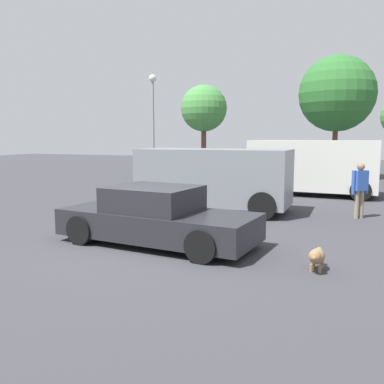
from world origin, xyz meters
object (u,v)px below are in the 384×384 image
van_white (313,166)px  light_post_near (153,107)px  dog (317,256)px  pedestrian (360,186)px  sedan_foreground (157,218)px  suv_dark (214,177)px

van_white → light_post_near: light_post_near is taller
dog → pedestrian: pedestrian is taller
dog → light_post_near: 19.44m
dog → light_post_near: light_post_near is taller
sedan_foreground → light_post_near: (-7.68, 14.84, 3.57)m
sedan_foreground → dog: sedan_foreground is taller
suv_dark → pedestrian: size_ratio=2.94×
sedan_foreground → pedestrian: bearing=55.0°
dog → van_white: bearing=-171.3°
van_white → pedestrian: (1.76, -4.61, -0.24)m
pedestrian → light_post_near: size_ratio=0.26×
light_post_near → dog: bearing=-54.4°
van_white → suv_dark: bearing=-114.2°
van_white → suv_dark: (-2.50, -4.97, -0.12)m
suv_dark → pedestrian: bearing=4.0°
dog → suv_dark: (-3.59, 5.04, 0.81)m
van_white → suv_dark: van_white is taller
sedan_foreground → van_white: van_white is taller
van_white → sedan_foreground: bearing=-101.4°
light_post_near → sedan_foreground: bearing=-62.6°
van_white → light_post_near: bearing=153.8°
pedestrian → dog: bearing=-50.7°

